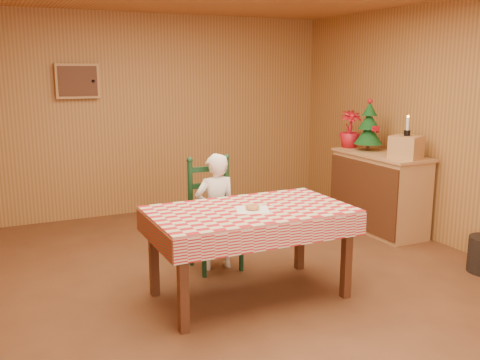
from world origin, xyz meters
name	(u,v)px	position (x,y,z in m)	size (l,w,h in m)	color
ground	(250,291)	(0.00, 0.00, 0.00)	(6.00, 6.00, 0.00)	brown
cabin_walls	(224,77)	(0.00, 0.53, 1.83)	(5.10, 6.05, 2.65)	#AD763E
dining_table	(250,218)	(-0.05, -0.09, 0.69)	(1.66, 0.96, 0.77)	#532A16
ladder_chair	(213,216)	(-0.05, 0.70, 0.50)	(0.44, 0.40, 1.08)	black
seated_child	(216,212)	(-0.05, 0.64, 0.56)	(0.41, 0.27, 1.12)	white
napkin	(253,210)	(-0.05, -0.14, 0.77)	(0.26, 0.26, 0.00)	white
donut	(253,207)	(-0.05, -0.14, 0.79)	(0.12, 0.12, 0.04)	#D1874B
shelf_unit	(379,192)	(2.18, 0.96, 0.47)	(0.54, 1.24, 0.93)	tan
crate	(406,147)	(2.19, 0.56, 1.06)	(0.30, 0.30, 0.25)	tan
christmas_tree	(369,127)	(2.19, 1.21, 1.21)	(0.34, 0.34, 0.62)	#532A16
flower_arrangement	(350,129)	(2.14, 1.51, 1.16)	(0.26, 0.26, 0.46)	#B5101D
candle_set	(407,130)	(2.19, 0.56, 1.24)	(0.07, 0.07, 0.22)	black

